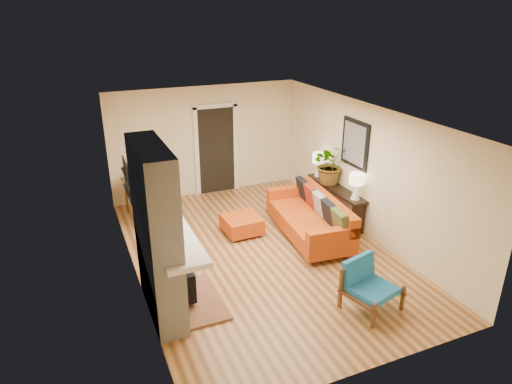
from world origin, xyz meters
TOP-DOWN VIEW (x-y plane):
  - room_shell at (0.60, 2.63)m, footprint 6.50×6.50m
  - fireplace at (-2.00, -1.00)m, footprint 1.09×1.68m
  - sofa at (1.24, 0.23)m, footprint 1.20×2.37m
  - ottoman at (-0.03, 0.86)m, footprint 0.73×0.73m
  - blue_chair at (0.84, -2.11)m, footprint 0.89×0.88m
  - dining_table at (-1.57, 2.36)m, footprint 0.90×1.89m
  - console_table at (2.07, 0.74)m, footprint 0.34×1.85m
  - lamp_near at (2.07, 0.04)m, footprint 0.30×0.30m
  - lamp_far at (2.07, 1.48)m, footprint 0.30×0.30m
  - houseplant at (2.06, 0.98)m, footprint 0.90×0.81m

SIDE VIEW (x-z plane):
  - ottoman at x=-0.03m, z-range 0.03..0.39m
  - sofa at x=1.24m, z-range -0.06..0.85m
  - blue_chair at x=0.84m, z-range 0.03..0.80m
  - console_table at x=2.07m, z-range 0.21..0.94m
  - dining_table at x=-1.57m, z-range 0.16..1.16m
  - lamp_near at x=2.07m, z-range 0.79..1.33m
  - lamp_far at x=2.07m, z-range 0.79..1.33m
  - houseplant at x=2.06m, z-range 0.73..1.61m
  - room_shell at x=0.60m, z-range -2.01..4.49m
  - fireplace at x=-2.00m, z-range -0.06..2.54m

